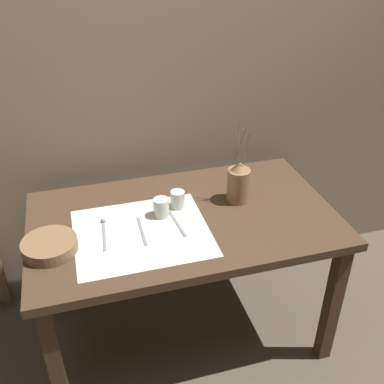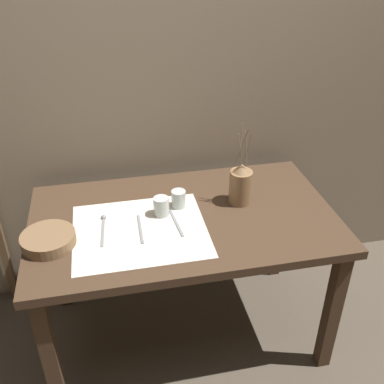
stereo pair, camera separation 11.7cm
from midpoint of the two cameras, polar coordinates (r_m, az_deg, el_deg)
name	(u,v)px [view 2 (the right image)]	position (r m, az deg, el deg)	size (l,w,h in m)	color
ground_plane	(185,329)	(2.47, 0.50, -17.02)	(12.00, 12.00, 0.00)	brown
stone_wall_back	(163,76)	(2.22, -2.20, 14.51)	(7.00, 0.06, 2.40)	gray
wooden_table	(184,232)	(2.04, 0.58, -5.14)	(1.34, 0.78, 0.72)	#422D1E
linen_cloth	(140,231)	(1.90, -4.86, -4.94)	(0.56, 0.48, 0.00)	beige
pitcher_with_flowers	(241,184)	(2.05, 7.81, 0.93)	(0.10, 0.10, 0.38)	olive
wooden_bowl	(48,240)	(1.88, -16.09, -5.87)	(0.22, 0.22, 0.05)	brown
glass_tumbler_near	(161,206)	(1.97, -2.24, -1.86)	(0.07, 0.07, 0.09)	#B7C1BC
glass_tumbler_far	(179,199)	(2.02, -0.07, -0.91)	(0.07, 0.07, 0.08)	#B7C1BC
spoon_outer	(103,223)	(1.96, -9.53, -3.98)	(0.03, 0.22, 0.02)	gray
fork_inner	(140,229)	(1.91, -4.84, -4.72)	(0.02, 0.20, 0.00)	gray
fork_outer	(176,223)	(1.94, -0.30, -3.95)	(0.03, 0.20, 0.00)	gray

